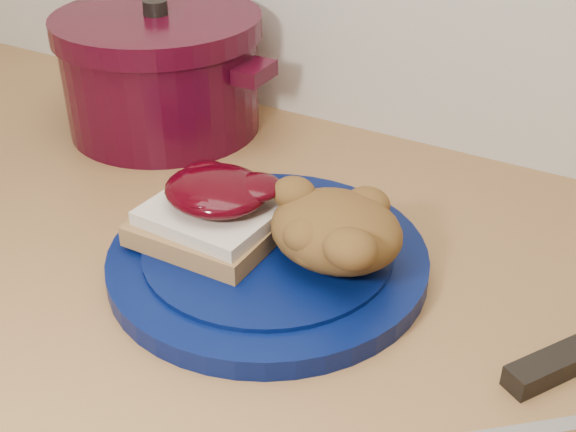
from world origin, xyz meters
The scene contains 6 objects.
plate centered at (-0.06, 1.48, 0.91)m, with size 0.30×0.30×0.02m, color #040F3E.
sandwich centered at (-0.11, 1.47, 0.95)m, with size 0.13×0.11×0.06m.
stuffing_mound centered at (0.00, 1.49, 0.95)m, with size 0.12×0.10×0.06m, color brown.
butter_knife centered at (0.21, 1.41, 0.90)m, with size 0.16×0.01×0.00m, color silver.
dutch_oven centered at (-0.34, 1.68, 0.98)m, with size 0.31×0.27×0.16m.
pepper_grinder centered at (-0.34, 1.66, 0.97)m, with size 0.06×0.06×0.13m.
Camera 1 is at (0.23, 1.01, 1.30)m, focal length 45.00 mm.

